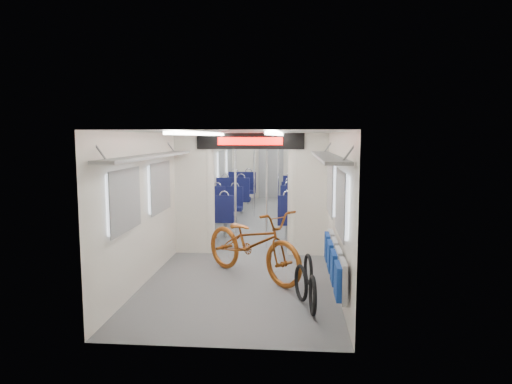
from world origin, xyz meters
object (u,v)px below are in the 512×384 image
bike_hoop_a (313,297)px  seat_bay_near_right (299,209)px  bike_hoop_b (301,285)px  bike_hoop_c (308,271)px  flip_bench (334,262)px  seat_bay_far_left (238,190)px  bicycle (253,243)px  stanchion_near_left (235,191)px  seat_bay_far_right (297,193)px  stanchion_far_left (254,176)px  seat_bay_near_left (220,208)px  stanchion_far_right (278,176)px  stanchion_near_right (267,191)px

bike_hoop_a → seat_bay_near_right: seat_bay_near_right is taller
bike_hoop_b → bike_hoop_c: bike_hoop_b is taller
flip_bench → seat_bay_far_left: bearing=105.6°
bicycle → flip_bench: bicycle is taller
bike_hoop_b → stanchion_near_left: bearing=113.1°
bike_hoop_c → seat_bay_far_right: size_ratio=0.23×
bicycle → seat_bay_far_left: 7.19m
seat_bay_near_right → seat_bay_far_right: 3.07m
seat_bay_far_left → seat_bay_far_right: 1.93m
bicycle → stanchion_far_left: stanchion_far_left is taller
seat_bay_near_left → seat_bay_far_right: seat_bay_far_right is taller
seat_bay_near_left → stanchion_far_right: bearing=53.8°
bike_hoop_c → seat_bay_near_right: 3.86m
flip_bench → stanchion_near_left: 3.54m
bike_hoop_c → seat_bay_near_right: seat_bay_near_right is taller
bike_hoop_b → stanchion_near_left: size_ratio=0.22×
bike_hoop_b → seat_bay_far_left: size_ratio=0.22×
bike_hoop_b → seat_bay_near_right: (0.02, 4.55, 0.32)m
seat_bay_near_left → stanchion_near_right: size_ratio=0.85×
bicycle → stanchion_far_right: stanchion_far_right is taller
bike_hoop_b → seat_bay_far_left: bearing=102.9°
bike_hoop_a → seat_bay_near_left: seat_bay_near_left is taller
bike_hoop_a → bicycle: bearing=120.7°
bike_hoop_a → bike_hoop_c: (-0.02, 1.20, -0.02)m
seat_bay_near_right → stanchion_near_left: (-1.29, -1.58, 0.60)m
flip_bench → stanchion_far_left: stanchion_far_left is taller
bike_hoop_c → stanchion_far_right: 5.89m
bike_hoop_b → stanchion_near_right: 3.19m
bike_hoop_a → seat_bay_far_right: (-0.12, 8.12, 0.31)m
flip_bench → seat_bay_near_left: size_ratio=1.06×
seat_bay_near_left → seat_bay_near_right: size_ratio=0.93×
stanchion_far_right → seat_bay_far_right: bearing=64.4°
bike_hoop_a → stanchion_far_right: size_ratio=0.22×
bike_hoop_a → bike_hoop_c: 1.20m
bike_hoop_c → stanchion_near_right: (-0.77, 2.27, 0.94)m
bicycle → stanchion_near_right: stanchion_near_right is taller
bike_hoop_c → stanchion_near_right: bearing=108.6°
bicycle → bike_hoop_a: 1.77m
seat_bay_far_right → stanchion_far_right: (-0.54, -1.13, 0.61)m
stanchion_near_right → stanchion_far_left: (-0.55, 3.57, 0.00)m
seat_bay_near_left → stanchion_far_left: bearing=70.7°
seat_bay_near_right → seat_bay_far_left: bearing=117.7°
flip_bench → stanchion_far_right: bearing=98.3°
bike_hoop_c → seat_bay_near_left: 4.44m
stanchion_near_right → bike_hoop_b: bearing=-77.8°
bike_hoop_b → stanchion_far_right: size_ratio=0.22×
bicycle → bike_hoop_b: (0.75, -1.01, -0.33)m
bicycle → seat_bay_near_right: size_ratio=1.01×
seat_bay_near_left → stanchion_near_left: size_ratio=0.85×
bicycle → stanchion_near_left: bearing=57.5°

